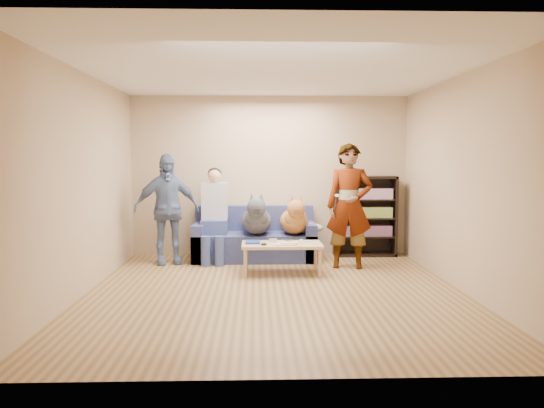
{
  "coord_description": "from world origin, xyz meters",
  "views": [
    {
      "loc": [
        -0.23,
        -6.2,
        1.6
      ],
      "look_at": [
        0.0,
        1.2,
        0.95
      ],
      "focal_mm": 35.0,
      "sensor_mm": 36.0,
      "label": 1
    }
  ],
  "objects_px": {
    "notebook_blue": "(253,242)",
    "camera_silver": "(273,240)",
    "dog_tan": "(294,220)",
    "sofa": "(254,241)",
    "person_standing_right": "(349,206)",
    "bookshelf": "(365,214)",
    "person_seated": "(214,211)",
    "coffee_table": "(282,247)",
    "dog_gray": "(256,219)",
    "person_standing_left": "(167,209)"
  },
  "relations": [
    {
      "from": "person_standing_right",
      "to": "camera_silver",
      "type": "distance_m",
      "value": 1.23
    },
    {
      "from": "person_standing_left",
      "to": "person_seated",
      "type": "height_order",
      "value": "person_standing_left"
    },
    {
      "from": "person_standing_right",
      "to": "camera_silver",
      "type": "relative_size",
      "value": 16.4
    },
    {
      "from": "bookshelf",
      "to": "coffee_table",
      "type": "bearing_deg",
      "value": -137.38
    },
    {
      "from": "person_standing_right",
      "to": "sofa",
      "type": "height_order",
      "value": "person_standing_right"
    },
    {
      "from": "sofa",
      "to": "bookshelf",
      "type": "xyz_separation_m",
      "value": [
        1.8,
        0.23,
        0.4
      ]
    },
    {
      "from": "bookshelf",
      "to": "camera_silver",
      "type": "bearing_deg",
      "value": -142.38
    },
    {
      "from": "camera_silver",
      "to": "person_seated",
      "type": "distance_m",
      "value": 1.25
    },
    {
      "from": "person_standing_right",
      "to": "bookshelf",
      "type": "height_order",
      "value": "person_standing_right"
    },
    {
      "from": "person_standing_left",
      "to": "notebook_blue",
      "type": "xyz_separation_m",
      "value": [
        1.3,
        -0.7,
        -0.4
      ]
    },
    {
      "from": "notebook_blue",
      "to": "sofa",
      "type": "bearing_deg",
      "value": 88.89
    },
    {
      "from": "person_seated",
      "to": "coffee_table",
      "type": "height_order",
      "value": "person_seated"
    },
    {
      "from": "sofa",
      "to": "dog_gray",
      "type": "relative_size",
      "value": 1.49
    },
    {
      "from": "person_standing_left",
      "to": "bookshelf",
      "type": "relative_size",
      "value": 1.27
    },
    {
      "from": "dog_gray",
      "to": "dog_tan",
      "type": "xyz_separation_m",
      "value": [
        0.58,
        0.02,
        -0.01
      ]
    },
    {
      "from": "coffee_table",
      "to": "dog_gray",
      "type": "bearing_deg",
      "value": 112.65
    },
    {
      "from": "notebook_blue",
      "to": "dog_gray",
      "type": "bearing_deg",
      "value": 86.14
    },
    {
      "from": "coffee_table",
      "to": "dog_tan",
      "type": "bearing_deg",
      "value": 74.58
    },
    {
      "from": "sofa",
      "to": "person_seated",
      "type": "bearing_deg",
      "value": -168.44
    },
    {
      "from": "person_standing_right",
      "to": "coffee_table",
      "type": "distance_m",
      "value": 1.18
    },
    {
      "from": "camera_silver",
      "to": "coffee_table",
      "type": "distance_m",
      "value": 0.18
    },
    {
      "from": "notebook_blue",
      "to": "camera_silver",
      "type": "height_order",
      "value": "camera_silver"
    },
    {
      "from": "person_standing_left",
      "to": "coffee_table",
      "type": "bearing_deg",
      "value": -40.61
    },
    {
      "from": "person_standing_left",
      "to": "camera_silver",
      "type": "bearing_deg",
      "value": -38.54
    },
    {
      "from": "person_standing_right",
      "to": "coffee_table",
      "type": "bearing_deg",
      "value": -150.63
    },
    {
      "from": "sofa",
      "to": "bookshelf",
      "type": "bearing_deg",
      "value": 7.4
    },
    {
      "from": "camera_silver",
      "to": "sofa",
      "type": "bearing_deg",
      "value": 105.27
    },
    {
      "from": "person_standing_left",
      "to": "notebook_blue",
      "type": "relative_size",
      "value": 6.37
    },
    {
      "from": "person_standing_right",
      "to": "person_seated",
      "type": "distance_m",
      "value": 2.08
    },
    {
      "from": "person_seated",
      "to": "camera_silver",
      "type": "bearing_deg",
      "value": -43.22
    },
    {
      "from": "coffee_table",
      "to": "bookshelf",
      "type": "relative_size",
      "value": 0.85
    },
    {
      "from": "notebook_blue",
      "to": "sofa",
      "type": "height_order",
      "value": "sofa"
    },
    {
      "from": "dog_gray",
      "to": "dog_tan",
      "type": "bearing_deg",
      "value": 1.67
    },
    {
      "from": "person_seated",
      "to": "dog_tan",
      "type": "xyz_separation_m",
      "value": [
        1.23,
        -0.1,
        -0.12
      ]
    },
    {
      "from": "notebook_blue",
      "to": "dog_tan",
      "type": "relative_size",
      "value": 0.22
    },
    {
      "from": "notebook_blue",
      "to": "camera_silver",
      "type": "relative_size",
      "value": 2.36
    },
    {
      "from": "sofa",
      "to": "person_seated",
      "type": "xyz_separation_m",
      "value": [
        -0.62,
        -0.13,
        0.49
      ]
    },
    {
      "from": "person_standing_right",
      "to": "sofa",
      "type": "relative_size",
      "value": 0.95
    },
    {
      "from": "sofa",
      "to": "bookshelf",
      "type": "relative_size",
      "value": 1.46
    },
    {
      "from": "sofa",
      "to": "dog_gray",
      "type": "bearing_deg",
      "value": -82.21
    },
    {
      "from": "dog_gray",
      "to": "dog_tan",
      "type": "relative_size",
      "value": 1.08
    },
    {
      "from": "camera_silver",
      "to": "dog_tan",
      "type": "relative_size",
      "value": 0.09
    },
    {
      "from": "notebook_blue",
      "to": "coffee_table",
      "type": "relative_size",
      "value": 0.24
    },
    {
      "from": "person_standing_right",
      "to": "coffee_table",
      "type": "xyz_separation_m",
      "value": [
        -0.99,
        -0.36,
        -0.53
      ]
    },
    {
      "from": "sofa",
      "to": "dog_tan",
      "type": "bearing_deg",
      "value": -20.02
    },
    {
      "from": "bookshelf",
      "to": "person_seated",
      "type": "bearing_deg",
      "value": -171.52
    },
    {
      "from": "sofa",
      "to": "coffee_table",
      "type": "xyz_separation_m",
      "value": [
        0.38,
        -1.07,
        0.09
      ]
    },
    {
      "from": "person_standing_right",
      "to": "person_seated",
      "type": "xyz_separation_m",
      "value": [
        -1.99,
        0.59,
        -0.13
      ]
    },
    {
      "from": "camera_silver",
      "to": "dog_tan",
      "type": "xyz_separation_m",
      "value": [
        0.35,
        0.73,
        0.21
      ]
    },
    {
      "from": "dog_tan",
      "to": "person_standing_right",
      "type": "bearing_deg",
      "value": -32.84
    }
  ]
}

